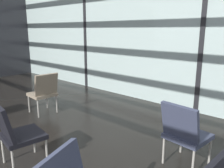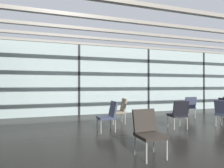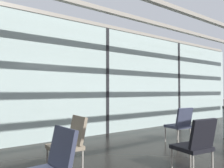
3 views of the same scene
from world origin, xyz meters
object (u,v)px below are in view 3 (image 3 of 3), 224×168
lounge_chair_3 (51,164)px  lounge_chair_7 (180,123)px  parked_airplane (36,77)px  lounge_chair_0 (70,140)px  lounge_chair_4 (196,143)px

lounge_chair_3 → lounge_chair_7: size_ratio=1.00×
parked_airplane → lounge_chair_7: 8.49m
parked_airplane → lounge_chair_0: 8.85m
lounge_chair_0 → lounge_chair_3: same height
lounge_chair_3 → lounge_chair_4: bearing=78.5°
parked_airplane → lounge_chair_4: size_ratio=14.96×
lounge_chair_4 → lounge_chair_7: same height
lounge_chair_3 → lounge_chair_4: 2.16m
lounge_chair_0 → lounge_chair_7: size_ratio=1.00×
lounge_chair_7 → lounge_chair_4: bearing=48.2°
lounge_chair_4 → lounge_chair_7: (1.57, 1.42, 0.00)m
lounge_chair_4 → lounge_chair_3: bearing=-1.9°
parked_airplane → lounge_chair_4: bearing=-94.5°
parked_airplane → lounge_chair_0: parked_airplane is taller
lounge_chair_4 → lounge_chair_7: size_ratio=1.00×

